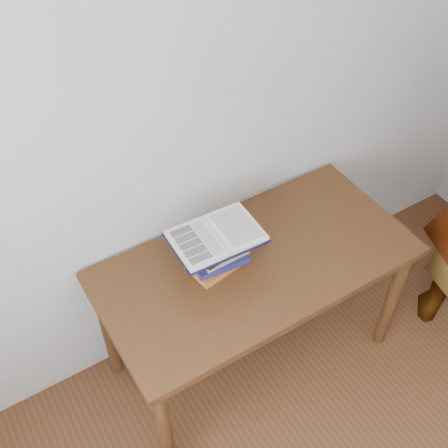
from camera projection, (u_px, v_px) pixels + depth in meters
desk at (256, 275)px, 2.48m from camera, size 1.38×0.69×0.74m
book_stack at (216, 255)px, 2.34m from camera, size 0.25×0.20×0.15m
open_book at (216, 236)px, 2.29m from camera, size 0.38×0.27×0.03m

